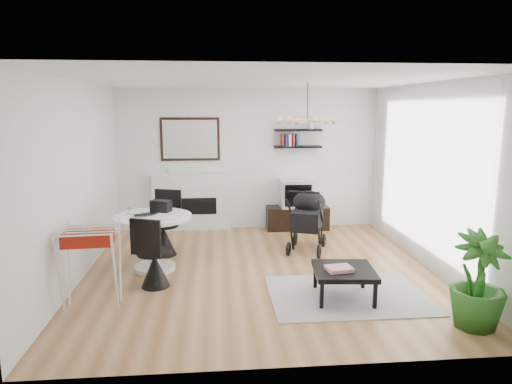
{
  "coord_description": "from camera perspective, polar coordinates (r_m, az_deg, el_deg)",
  "views": [
    {
      "loc": [
        -0.63,
        -6.26,
        2.34
      ],
      "look_at": [
        -0.03,
        0.4,
        1.1
      ],
      "focal_mm": 32.0,
      "sensor_mm": 36.0,
      "label": 1
    }
  ],
  "objects": [
    {
      "name": "floor",
      "position": [
        6.71,
        0.6,
        -9.88
      ],
      "size": [
        5.0,
        5.0,
        0.0
      ],
      "primitive_type": "plane",
      "color": "olive",
      "rests_on": "ground"
    },
    {
      "name": "ceiling",
      "position": [
        6.3,
        0.65,
        13.79
      ],
      "size": [
        5.0,
        5.0,
        0.0
      ],
      "primitive_type": "plane",
      "color": "white",
      "rests_on": "wall_back"
    },
    {
      "name": "wall_back",
      "position": [
        8.84,
        -1.01,
        4.08
      ],
      "size": [
        5.0,
        0.0,
        5.0
      ],
      "primitive_type": "plane",
      "rotation": [
        1.57,
        0.0,
        0.0
      ],
      "color": "white",
      "rests_on": "floor"
    },
    {
      "name": "wall_left",
      "position": [
        6.61,
        -21.49,
        1.17
      ],
      "size": [
        0.0,
        5.0,
        5.0
      ],
      "primitive_type": "plane",
      "rotation": [
        1.57,
        0.0,
        1.57
      ],
      "color": "white",
      "rests_on": "floor"
    },
    {
      "name": "wall_right",
      "position": [
        7.07,
        21.23,
        1.75
      ],
      "size": [
        0.0,
        5.0,
        5.0
      ],
      "primitive_type": "plane",
      "rotation": [
        1.57,
        0.0,
        -1.57
      ],
      "color": "white",
      "rests_on": "floor"
    },
    {
      "name": "sheer_curtain",
      "position": [
        7.21,
        19.82,
        2.0
      ],
      "size": [
        0.04,
        3.6,
        2.6
      ],
      "primitive_type": "cube",
      "color": "white",
      "rests_on": "wall_right"
    },
    {
      "name": "fireplace",
      "position": [
        8.85,
        -8.07,
        -0.36
      ],
      "size": [
        1.5,
        0.17,
        2.16
      ],
      "color": "white",
      "rests_on": "floor"
    },
    {
      "name": "shelf_lower",
      "position": [
        8.81,
        5.23,
        5.65
      ],
      "size": [
        0.9,
        0.25,
        0.04
      ],
      "primitive_type": "cube",
      "color": "black",
      "rests_on": "wall_back"
    },
    {
      "name": "shelf_upper",
      "position": [
        8.78,
        5.26,
        7.73
      ],
      "size": [
        0.9,
        0.25,
        0.04
      ],
      "primitive_type": "cube",
      "color": "black",
      "rests_on": "wall_back"
    },
    {
      "name": "pendant_lamp",
      "position": [
        6.7,
        6.42,
        8.83
      ],
      "size": [
        0.9,
        0.9,
        0.1
      ],
      "primitive_type": null,
      "color": "tan",
      "rests_on": "ceiling"
    },
    {
      "name": "tv_console",
      "position": [
        8.94,
        5.18,
        -3.22
      ],
      "size": [
        1.2,
        0.42,
        0.45
      ],
      "primitive_type": "cube",
      "color": "black",
      "rests_on": "floor"
    },
    {
      "name": "crt_tv",
      "position": [
        8.83,
        5.0,
        -0.16
      ],
      "size": [
        0.6,
        0.53,
        0.53
      ],
      "color": "silver",
      "rests_on": "tv_console"
    },
    {
      "name": "dining_table",
      "position": [
        6.79,
        -12.7,
        -5.16
      ],
      "size": [
        1.11,
        1.11,
        0.81
      ],
      "color": "white",
      "rests_on": "floor"
    },
    {
      "name": "laptop",
      "position": [
        6.7,
        -13.55,
        -2.84
      ],
      "size": [
        0.39,
        0.35,
        0.03
      ],
      "primitive_type": "imported",
      "rotation": [
        0.0,
        0.0,
        0.5
      ],
      "color": "black",
      "rests_on": "dining_table"
    },
    {
      "name": "black_bag",
      "position": [
        6.92,
        -11.79,
        -1.72
      ],
      "size": [
        0.33,
        0.27,
        0.17
      ],
      "primitive_type": "cube",
      "rotation": [
        0.0,
        0.0,
        -0.38
      ],
      "color": "black",
      "rests_on": "dining_table"
    },
    {
      "name": "newspaper",
      "position": [
        6.53,
        -11.39,
        -3.16
      ],
      "size": [
        0.35,
        0.29,
        0.01
      ],
      "primitive_type": "cube",
      "rotation": [
        0.0,
        0.0,
        0.01
      ],
      "color": "white",
      "rests_on": "dining_table"
    },
    {
      "name": "drinking_glass",
      "position": [
        6.88,
        -15.64,
        -2.3
      ],
      "size": [
        0.06,
        0.06,
        0.09
      ],
      "primitive_type": "cylinder",
      "color": "white",
      "rests_on": "dining_table"
    },
    {
      "name": "chair_far",
      "position": [
        7.49,
        -11.41,
        -5.29
      ],
      "size": [
        0.54,
        0.55,
        1.04
      ],
      "rotation": [
        0.0,
        0.0,
        -0.33
      ],
      "color": "black",
      "rests_on": "floor"
    },
    {
      "name": "chair_near",
      "position": [
        6.21,
        -12.62,
        -8.87
      ],
      "size": [
        0.51,
        0.52,
        0.97
      ],
      "rotation": [
        0.0,
        0.0,
        2.77
      ],
      "color": "black",
      "rests_on": "floor"
    },
    {
      "name": "drying_rack",
      "position": [
        5.76,
        -19.92,
        -8.67
      ],
      "size": [
        0.69,
        0.65,
        0.97
      ],
      "rotation": [
        0.0,
        0.0,
        0.08
      ],
      "color": "white",
      "rests_on": "floor"
    },
    {
      "name": "stroller",
      "position": [
        7.62,
        6.47,
        -3.76
      ],
      "size": [
        0.81,
        1.0,
        1.1
      ],
      "rotation": [
        0.0,
        0.0,
        -0.35
      ],
      "color": "black",
      "rests_on": "floor"
    },
    {
      "name": "rug",
      "position": [
        6.03,
        11.37,
        -12.47
      ],
      "size": [
        1.97,
        1.42,
        0.01
      ],
      "primitive_type": "cube",
      "color": "gray",
      "rests_on": "floor"
    },
    {
      "name": "coffee_table",
      "position": [
        5.8,
        10.95,
        -9.78
      ],
      "size": [
        0.8,
        0.8,
        0.37
      ],
      "rotation": [
        0.0,
        0.0,
        -0.1
      ],
      "color": "black",
      "rests_on": "rug"
    },
    {
      "name": "magazines",
      "position": [
        5.71,
        10.35,
        -9.4
      ],
      "size": [
        0.34,
        0.28,
        0.04
      ],
      "primitive_type": "cube",
      "rotation": [
        0.0,
        0.0,
        0.14
      ],
      "color": "#C83242",
      "rests_on": "coffee_table"
    },
    {
      "name": "potted_plant",
      "position": [
        5.47,
        25.99,
        -9.93
      ],
      "size": [
        0.65,
        0.65,
        1.05
      ],
      "primitive_type": "imported",
      "rotation": [
        0.0,
        0.0,
        0.11
      ],
      "color": "#245E1B",
      "rests_on": "floor"
    }
  ]
}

